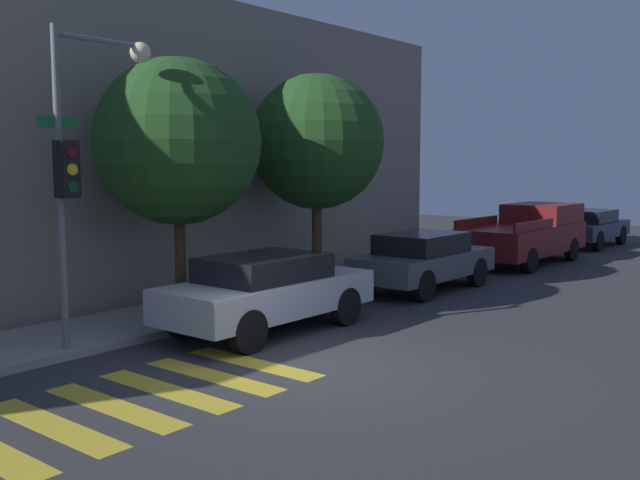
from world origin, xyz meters
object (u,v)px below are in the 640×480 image
object	(u,v)px
sedan_near_corner	(267,290)
pickup_truck	(527,233)
traffic_light_pole	(83,144)
tree_near_corner	(178,142)
sedan_far_end	(589,226)
sedan_middle	(423,259)
tree_midblock	(317,142)

from	to	relation	value
sedan_near_corner	pickup_truck	xyz separation A→B (m)	(12.00, 0.00, 0.16)
traffic_light_pole	tree_near_corner	size ratio (longest dim) A/B	1.02
sedan_far_end	tree_near_corner	world-z (taller)	tree_near_corner
sedan_middle	sedan_far_end	xyz separation A→B (m)	(12.18, 0.00, -0.01)
sedan_middle	sedan_far_end	distance (m)	12.18
pickup_truck	sedan_far_end	xyz separation A→B (m)	(5.84, 0.00, -0.18)
tree_near_corner	sedan_near_corner	bearing A→B (deg)	-77.92
sedan_near_corner	sedan_far_end	distance (m)	17.84
sedan_near_corner	tree_near_corner	xyz separation A→B (m)	(-0.42, 1.96, 2.77)
sedan_near_corner	pickup_truck	bearing A→B (deg)	0.00
tree_near_corner	sedan_far_end	bearing A→B (deg)	-6.13
sedan_middle	tree_midblock	size ratio (longest dim) A/B	0.81
sedan_far_end	tree_near_corner	distance (m)	18.57
sedan_far_end	tree_midblock	distance (m)	14.40
sedan_middle	pickup_truck	xyz separation A→B (m)	(6.34, 0.00, 0.17)
sedan_middle	pickup_truck	distance (m)	6.35
sedan_far_end	pickup_truck	bearing A→B (deg)	180.00
traffic_light_pole	tree_near_corner	bearing A→B (deg)	15.20
traffic_light_pole	sedan_far_end	world-z (taller)	traffic_light_pole
tree_near_corner	tree_midblock	world-z (taller)	tree_midblock
sedan_near_corner	tree_midblock	size ratio (longest dim) A/B	0.82
sedan_far_end	traffic_light_pole	bearing A→B (deg)	176.51
sedan_middle	sedan_far_end	world-z (taller)	sedan_middle
traffic_light_pole	pickup_truck	distance (m)	15.22
sedan_middle	pickup_truck	size ratio (longest dim) A/B	0.78
pickup_truck	traffic_light_pole	bearing A→B (deg)	175.15
sedan_near_corner	pickup_truck	distance (m)	12.00
sedan_middle	sedan_near_corner	bearing A→B (deg)	180.00
pickup_truck	tree_midblock	distance (m)	8.79
traffic_light_pole	tree_near_corner	world-z (taller)	traffic_light_pole
tree_near_corner	traffic_light_pole	bearing A→B (deg)	-164.80
sedan_middle	sedan_far_end	bearing A→B (deg)	0.00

